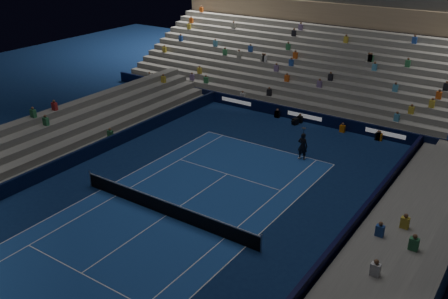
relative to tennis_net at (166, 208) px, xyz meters
name	(u,v)px	position (x,y,z in m)	size (l,w,h in m)	color
ground	(167,215)	(0.00, 0.00, -0.50)	(90.00, 90.00, 0.00)	#0C1F4B
court_surface	(166,215)	(0.00, 0.00, -0.50)	(10.97, 23.77, 0.01)	#1B4494
sponsor_barrier_far	(305,116)	(0.00, 18.50, 0.00)	(44.00, 0.25, 1.00)	black
sponsor_barrier_east	(321,267)	(9.70, 0.00, 0.00)	(0.25, 37.00, 1.00)	black
sponsor_barrier_west	(57,167)	(-9.70, 0.00, 0.00)	(0.25, 37.00, 1.00)	black
grandstand_main	(349,61)	(0.00, 27.90, 2.87)	(44.00, 15.20, 11.20)	slate
grandstand_east	(394,287)	(13.17, 0.00, 0.41)	(5.00, 37.00, 2.50)	slate
grandstand_west	(25,149)	(-13.17, 0.00, 0.41)	(5.00, 37.00, 2.50)	slate
tennis_net	(166,208)	(0.00, 0.00, 0.00)	(12.90, 0.10, 1.10)	#B2B2B7
tennis_player	(303,146)	(3.13, 11.48, 0.51)	(0.74, 0.49, 2.03)	black
broadcast_camera	(295,121)	(-0.39, 17.36, -0.22)	(0.51, 0.90, 0.54)	black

